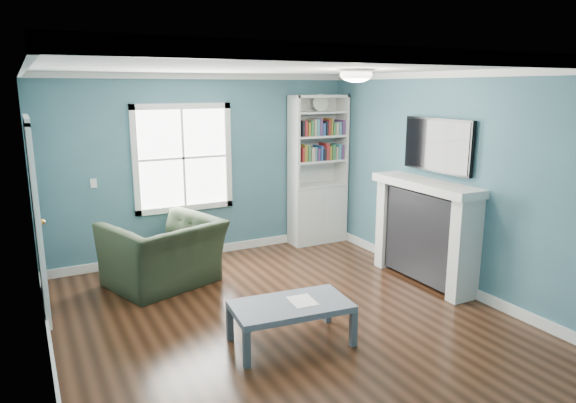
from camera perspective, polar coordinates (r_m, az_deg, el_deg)
name	(u,v)px	position (r m, az deg, el deg)	size (l,w,h in m)	color
floor	(285,320)	(5.57, -0.37, -13.08)	(5.00, 5.00, 0.00)	black
room_walls	(284,173)	(5.09, -0.40, 3.18)	(5.00, 5.00, 5.00)	#365B6B
trim	(285,207)	(5.16, -0.39, -0.60)	(4.50, 5.00, 2.60)	white
window	(183,158)	(7.29, -11.56, 4.75)	(1.40, 0.06, 1.50)	white
bookshelf	(318,185)	(8.03, 3.30, 1.88)	(0.90, 0.35, 2.31)	silver
fireplace	(425,233)	(6.64, 14.97, -3.37)	(0.44, 1.58, 1.30)	black
tv	(438,145)	(6.52, 16.30, 6.03)	(0.06, 1.10, 0.65)	black
door	(36,217)	(6.02, -26.19, -1.61)	(0.12, 0.98, 2.17)	silver
ceiling_fixture	(356,74)	(5.58, 7.59, 13.88)	(0.38, 0.38, 0.15)	white
light_switch	(94,183)	(7.10, -20.80, 1.92)	(0.08, 0.01, 0.12)	white
recliner	(163,242)	(6.51, -13.72, -4.44)	(1.25, 0.82, 1.10)	black
coffee_table	(291,308)	(4.99, 0.32, -11.79)	(1.18, 0.72, 0.41)	#474E56
paper_sheet	(302,301)	(5.01, 1.61, -10.98)	(0.23, 0.29, 0.00)	white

